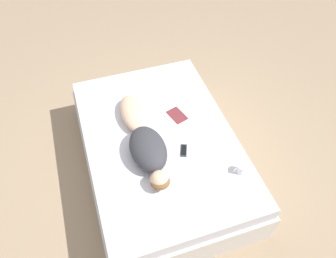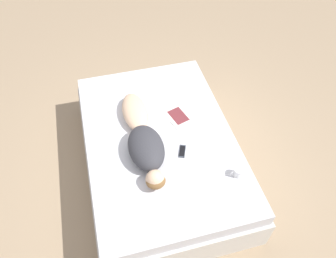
{
  "view_description": "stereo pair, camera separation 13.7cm",
  "coord_description": "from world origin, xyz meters",
  "px_view_note": "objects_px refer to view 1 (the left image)",
  "views": [
    {
      "loc": [
        0.59,
        2.07,
        3.18
      ],
      "look_at": [
        -0.1,
        -0.04,
        0.6
      ],
      "focal_mm": 35.0,
      "sensor_mm": 36.0,
      "label": 1
    },
    {
      "loc": [
        0.46,
        2.11,
        3.18
      ],
      "look_at": [
        -0.1,
        -0.04,
        0.6
      ],
      "focal_mm": 35.0,
      "sensor_mm": 36.0,
      "label": 2
    }
  ],
  "objects_px": {
    "person": "(144,140)",
    "coffee_mug": "(241,169)",
    "cell_phone": "(184,150)",
    "open_magazine": "(185,111)"
  },
  "relations": [
    {
      "from": "person",
      "to": "cell_phone",
      "type": "bearing_deg",
      "value": 152.65
    },
    {
      "from": "person",
      "to": "open_magazine",
      "type": "bearing_deg",
      "value": -150.14
    },
    {
      "from": "cell_phone",
      "to": "person",
      "type": "bearing_deg",
      "value": -4.14
    },
    {
      "from": "coffee_mug",
      "to": "cell_phone",
      "type": "relative_size",
      "value": 0.73
    },
    {
      "from": "coffee_mug",
      "to": "person",
      "type": "bearing_deg",
      "value": -36.33
    },
    {
      "from": "person",
      "to": "coffee_mug",
      "type": "height_order",
      "value": "person"
    },
    {
      "from": "open_magazine",
      "to": "cell_phone",
      "type": "xyz_separation_m",
      "value": [
        0.2,
        0.51,
        0.0
      ]
    },
    {
      "from": "cell_phone",
      "to": "coffee_mug",
      "type": "bearing_deg",
      "value": 159.24
    },
    {
      "from": "open_magazine",
      "to": "coffee_mug",
      "type": "height_order",
      "value": "coffee_mug"
    },
    {
      "from": "person",
      "to": "coffee_mug",
      "type": "bearing_deg",
      "value": 142.72
    }
  ]
}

